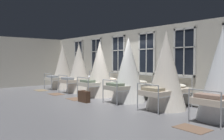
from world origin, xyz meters
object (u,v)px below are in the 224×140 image
cot_third (100,70)px  cot_fifth (166,71)px  cot_first (63,67)px  cot_sixth (222,76)px  cot_second (79,69)px  cot_fourth (128,70)px  suitcase_dark (84,96)px

cot_third → cot_fifth: bearing=-89.5°
cot_first → cot_sixth: bearing=-91.1°
cot_second → cot_sixth: 7.33m
cot_third → cot_fifth: size_ratio=0.94×
cot_fourth → cot_third: bearing=93.3°
cot_third → cot_sixth: cot_sixth is taller
cot_fourth → cot_fifth: size_ratio=0.97×
cot_first → cot_fourth: size_ratio=1.00×
cot_sixth → cot_fourth: bearing=89.5°
cot_sixth → suitcase_dark: 5.02m
cot_sixth → cot_third: bearing=90.2°
cot_fourth → cot_sixth: cot_fourth is taller
cot_first → cot_second: cot_first is taller
cot_second → cot_sixth: cot_sixth is taller
cot_fourth → cot_fifth: cot_fifth is taller
suitcase_dark → cot_second: bearing=149.6°
cot_fourth → cot_sixth: size_ratio=1.01×
cot_second → cot_fifth: 5.44m
cot_third → cot_fourth: size_ratio=0.97×
cot_fourth → suitcase_dark: cot_fourth is taller
cot_first → cot_fifth: (7.23, 0.06, 0.05)m
cot_first → cot_sixth: cot_first is taller
suitcase_dark → cot_fifth: bearing=25.1°
cot_second → suitcase_dark: cot_second is taller
cot_first → cot_third: 3.60m
cot_first → cot_second: bearing=-92.0°
cot_sixth → cot_fifth: bearing=89.2°
cot_first → cot_fourth: 5.41m
cot_sixth → suitcase_dark: bearing=106.7°
cot_first → suitcase_dark: bearing=-109.2°
cot_third → cot_fourth: bearing=-88.7°
cot_third → cot_sixth: (5.52, 0.09, 0.02)m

